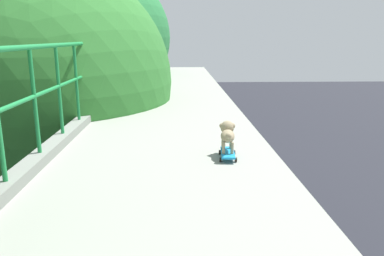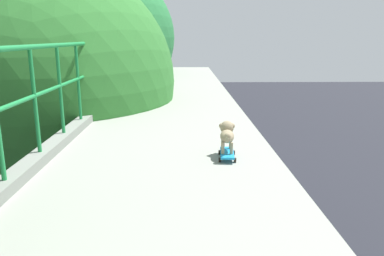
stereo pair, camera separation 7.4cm
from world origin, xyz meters
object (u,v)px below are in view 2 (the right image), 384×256
city_bus (47,126)px  toy_skateboard (227,153)px  car_yellow_cab_fifth (21,242)px  small_dog (227,133)px

city_bus → toy_skateboard: toy_skateboard is taller
car_yellow_cab_fifth → city_bus: size_ratio=0.36×
car_yellow_cab_fifth → city_bus: (-3.21, 11.70, 1.20)m
car_yellow_cab_fifth → toy_skateboard: toy_skateboard is taller
car_yellow_cab_fifth → toy_skateboard: size_ratio=9.46×
city_bus → small_dog: size_ratio=26.99×
small_dog → toy_skateboard: bearing=-92.6°
toy_skateboard → car_yellow_cab_fifth: bearing=130.1°
city_bus → small_dog: (9.30, -18.86, 4.47)m
city_bus → toy_skateboard: (9.30, -18.94, 4.25)m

